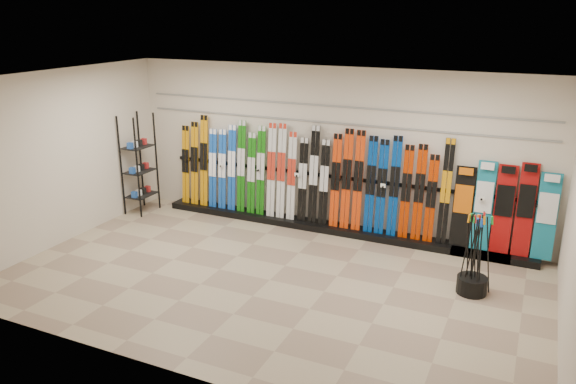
% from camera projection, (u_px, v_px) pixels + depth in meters
% --- Properties ---
extents(floor, '(8.00, 8.00, 0.00)m').
position_uv_depth(floor, '(270.00, 280.00, 8.56)').
color(floor, gray).
rests_on(floor, ground).
extents(back_wall, '(8.00, 0.00, 8.00)m').
position_uv_depth(back_wall, '(330.00, 149.00, 10.26)').
color(back_wall, beige).
rests_on(back_wall, floor).
extents(left_wall, '(0.00, 5.00, 5.00)m').
position_uv_depth(left_wall, '(62.00, 158.00, 9.68)').
color(left_wall, beige).
rests_on(left_wall, floor).
extents(ceiling, '(8.00, 8.00, 0.00)m').
position_uv_depth(ceiling, '(268.00, 81.00, 7.64)').
color(ceiling, silver).
rests_on(ceiling, back_wall).
extents(ski_rack_base, '(8.00, 0.40, 0.12)m').
position_uv_depth(ski_rack_base, '(335.00, 229.00, 10.42)').
color(ski_rack_base, black).
rests_on(ski_rack_base, floor).
extents(skis, '(5.38, 0.18, 1.84)m').
position_uv_depth(skis, '(303.00, 177.00, 10.43)').
color(skis, '#CB8509').
rests_on(skis, ski_rack_base).
extents(snowboards, '(1.60, 0.23, 1.52)m').
position_uv_depth(snowboards, '(504.00, 210.00, 9.11)').
color(snowboards, black).
rests_on(snowboards, ski_rack_base).
extents(accessory_rack, '(0.40, 0.60, 2.00)m').
position_uv_depth(accessory_rack, '(139.00, 164.00, 11.21)').
color(accessory_rack, black).
rests_on(accessory_rack, floor).
extents(pole_bin, '(0.44, 0.44, 0.25)m').
position_uv_depth(pole_bin, '(472.00, 285.00, 8.14)').
color(pole_bin, black).
rests_on(pole_bin, floor).
extents(ski_poles, '(0.44, 0.41, 1.18)m').
position_uv_depth(ski_poles, '(475.00, 254.00, 8.00)').
color(ski_poles, black).
rests_on(ski_poles, pole_bin).
extents(slatwall_rail_0, '(7.60, 0.02, 0.03)m').
position_uv_depth(slatwall_rail_0, '(330.00, 123.00, 10.09)').
color(slatwall_rail_0, gray).
rests_on(slatwall_rail_0, back_wall).
extents(slatwall_rail_1, '(7.60, 0.02, 0.03)m').
position_uv_depth(slatwall_rail_1, '(330.00, 106.00, 10.00)').
color(slatwall_rail_1, gray).
rests_on(slatwall_rail_1, back_wall).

